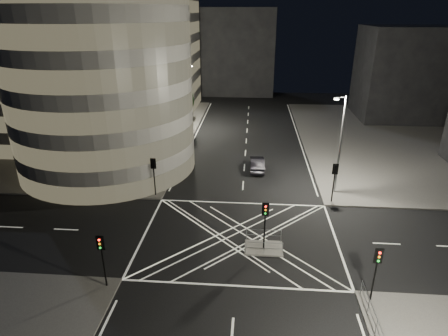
# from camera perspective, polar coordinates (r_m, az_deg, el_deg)

# --- Properties ---
(ground) EXTENTS (120.00, 120.00, 0.00)m
(ground) POSITION_cam_1_polar(r_m,az_deg,el_deg) (31.82, 2.33, -10.49)
(ground) COLOR black
(ground) RESTS_ON ground
(sidewalk_far_left) EXTENTS (42.00, 42.00, 0.15)m
(sidewalk_far_left) POSITION_cam_1_polar(r_m,az_deg,el_deg) (63.71, -23.71, 5.11)
(sidewalk_far_left) COLOR #514F4C
(sidewalk_far_left) RESTS_ON ground
(sidewalk_far_right) EXTENTS (42.00, 42.00, 0.15)m
(sidewalk_far_right) POSITION_cam_1_polar(r_m,az_deg,el_deg) (62.97, 30.93, 3.55)
(sidewalk_far_right) COLOR #514F4C
(sidewalk_far_right) RESTS_ON ground
(central_island) EXTENTS (3.00, 2.00, 0.15)m
(central_island) POSITION_cam_1_polar(r_m,az_deg,el_deg) (30.55, 6.05, -12.04)
(central_island) COLOR slate
(central_island) RESTS_ON ground
(office_tower_curved) EXTENTS (30.00, 29.00, 27.20)m
(office_tower_curved) POSITION_cam_1_polar(r_m,az_deg,el_deg) (50.37, -21.72, 15.89)
(office_tower_curved) COLOR gray
(office_tower_curved) RESTS_ON sidewalk_far_left
(office_block_rear) EXTENTS (24.00, 16.00, 22.00)m
(office_block_rear) POSITION_cam_1_polar(r_m,az_deg,el_deg) (72.51, -14.52, 17.25)
(office_block_rear) COLOR gray
(office_block_rear) RESTS_ON sidewalk_far_left
(building_right_far) EXTENTS (14.00, 12.00, 15.00)m
(building_right_far) POSITION_cam_1_polar(r_m,az_deg,el_deg) (71.82, 25.67, 12.90)
(building_right_far) COLOR black
(building_right_far) RESTS_ON sidewalk_far_right
(building_far_end) EXTENTS (18.00, 8.00, 18.00)m
(building_far_end) POSITION_cam_1_polar(r_m,az_deg,el_deg) (85.10, 1.29, 17.23)
(building_far_end) COLOR black
(building_far_end) RESTS_ON ground
(tree_a) EXTENTS (4.67, 4.67, 7.65)m
(tree_a) POSITION_cam_1_polar(r_m,az_deg,el_deg) (39.31, -12.50, 3.99)
(tree_a) COLOR black
(tree_a) RESTS_ON sidewalk_far_left
(tree_b) EXTENTS (4.29, 4.29, 7.01)m
(tree_b) POSITION_cam_1_polar(r_m,az_deg,el_deg) (44.92, -10.34, 5.98)
(tree_b) COLOR black
(tree_b) RESTS_ON sidewalk_far_left
(tree_c) EXTENTS (3.74, 3.74, 6.08)m
(tree_c) POSITION_cam_1_polar(r_m,az_deg,el_deg) (50.68, -8.64, 7.32)
(tree_c) COLOR black
(tree_c) RESTS_ON sidewalk_far_left
(tree_d) EXTENTS (5.23, 5.23, 8.25)m
(tree_d) POSITION_cam_1_polar(r_m,az_deg,el_deg) (56.05, -7.37, 10.28)
(tree_d) COLOR black
(tree_d) RESTS_ON sidewalk_far_left
(tree_e) EXTENTS (3.49, 3.49, 5.72)m
(tree_e) POSITION_cam_1_polar(r_m,az_deg,el_deg) (62.12, -6.20, 10.12)
(tree_e) COLOR black
(tree_e) RESTS_ON sidewalk_far_left
(traffic_signal_fl) EXTENTS (0.55, 0.22, 4.00)m
(traffic_signal_fl) POSITION_cam_1_polar(r_m,az_deg,el_deg) (37.65, -10.66, -0.29)
(traffic_signal_fl) COLOR black
(traffic_signal_fl) RESTS_ON sidewalk_far_left
(traffic_signal_nl) EXTENTS (0.55, 0.22, 4.00)m
(traffic_signal_nl) POSITION_cam_1_polar(r_m,az_deg,el_deg) (26.38, -18.14, -12.02)
(traffic_signal_nl) COLOR black
(traffic_signal_nl) RESTS_ON sidewalk_near_left
(traffic_signal_fr) EXTENTS (0.55, 0.22, 4.00)m
(traffic_signal_fr) POSITION_cam_1_polar(r_m,az_deg,el_deg) (37.27, 16.50, -1.13)
(traffic_signal_fr) COLOR black
(traffic_signal_fr) RESTS_ON sidewalk_far_right
(traffic_signal_nr) EXTENTS (0.55, 0.22, 4.00)m
(traffic_signal_nr) POSITION_cam_1_polar(r_m,az_deg,el_deg) (25.83, 22.26, -13.50)
(traffic_signal_nr) COLOR black
(traffic_signal_nr) RESTS_ON sidewalk_near_right
(traffic_signal_island) EXTENTS (0.55, 0.22, 4.00)m
(traffic_signal_island) POSITION_cam_1_polar(r_m,az_deg,el_deg) (29.02, 6.28, -7.44)
(traffic_signal_island) COLOR black
(traffic_signal_island) RESTS_ON central_island
(street_lamp_left_near) EXTENTS (1.25, 0.25, 10.00)m
(street_lamp_left_near) POSITION_cam_1_polar(r_m,az_deg,el_deg) (41.64, -10.00, 5.88)
(street_lamp_left_near) COLOR slate
(street_lamp_left_near) RESTS_ON sidewalk_far_left
(street_lamp_left_far) EXTENTS (1.25, 0.25, 10.00)m
(street_lamp_left_far) POSITION_cam_1_polar(r_m,az_deg,el_deg) (58.69, -5.76, 11.08)
(street_lamp_left_far) COLOR slate
(street_lamp_left_far) RESTS_ON sidewalk_far_left
(street_lamp_right_far) EXTENTS (1.25, 0.25, 10.00)m
(street_lamp_right_far) POSITION_cam_1_polar(r_m,az_deg,el_deg) (38.48, 17.25, 3.76)
(street_lamp_right_far) COLOR slate
(street_lamp_right_far) RESTS_ON sidewalk_far_right
(railing_island_south) EXTENTS (2.80, 0.06, 1.10)m
(railing_island_south) POSITION_cam_1_polar(r_m,az_deg,el_deg) (29.45, 6.14, -12.05)
(railing_island_south) COLOR slate
(railing_island_south) RESTS_ON central_island
(railing_island_north) EXTENTS (2.80, 0.06, 1.10)m
(railing_island_north) POSITION_cam_1_polar(r_m,az_deg,el_deg) (30.94, 6.07, -10.14)
(railing_island_north) COLOR slate
(railing_island_north) RESTS_ON central_island
(sedan) EXTENTS (1.73, 4.69, 1.53)m
(sedan) POSITION_cam_1_polar(r_m,az_deg,el_deg) (44.28, 5.06, 0.63)
(sedan) COLOR black
(sedan) RESTS_ON ground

